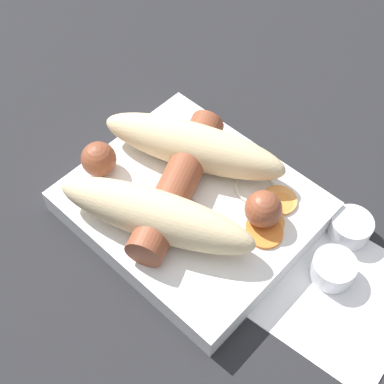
% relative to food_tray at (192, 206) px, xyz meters
% --- Properties ---
extents(ground_plane, '(3.00, 3.00, 0.00)m').
position_rel_food_tray_xyz_m(ground_plane, '(0.00, 0.00, -0.01)').
color(ground_plane, '#232326').
extents(food_tray, '(0.22, 0.19, 0.03)m').
position_rel_food_tray_xyz_m(food_tray, '(0.00, 0.00, 0.00)').
color(food_tray, white).
rests_on(food_tray, ground_plane).
extents(bread_roll, '(0.23, 0.20, 0.05)m').
position_rel_food_tray_xyz_m(bread_roll, '(0.01, 0.01, 0.04)').
color(bread_roll, beige).
rests_on(bread_roll, food_tray).
extents(sausage, '(0.19, 0.17, 0.04)m').
position_rel_food_tray_xyz_m(sausage, '(0.01, 0.01, 0.03)').
color(sausage, brown).
rests_on(sausage, food_tray).
extents(pickled_veggies, '(0.08, 0.08, 0.00)m').
position_rel_food_tray_xyz_m(pickled_veggies, '(-0.06, -0.04, 0.02)').
color(pickled_veggies, orange).
rests_on(pickled_veggies, food_tray).
extents(napkin, '(0.15, 0.15, 0.00)m').
position_rel_food_tray_xyz_m(napkin, '(-0.15, -0.03, -0.01)').
color(napkin, white).
rests_on(napkin, ground_plane).
extents(condiment_cup_near, '(0.04, 0.04, 0.02)m').
position_rel_food_tray_xyz_m(condiment_cup_near, '(-0.14, -0.04, -0.00)').
color(condiment_cup_near, white).
rests_on(condiment_cup_near, ground_plane).
extents(condiment_cup_far, '(0.04, 0.04, 0.02)m').
position_rel_food_tray_xyz_m(condiment_cup_far, '(-0.13, -0.09, -0.00)').
color(condiment_cup_far, white).
rests_on(condiment_cup_far, ground_plane).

